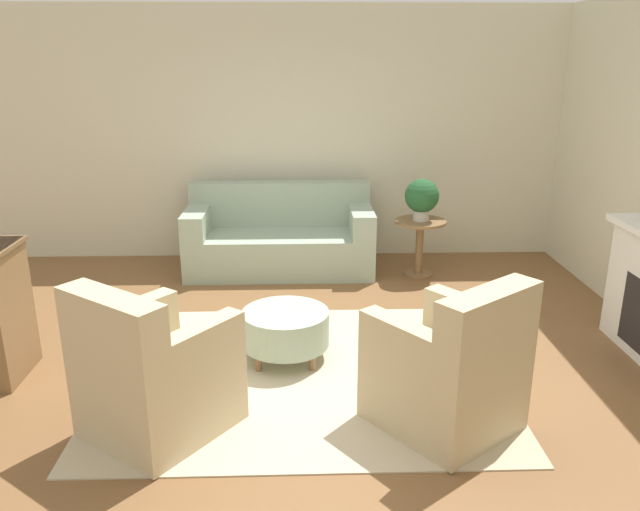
# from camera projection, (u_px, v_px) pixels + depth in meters

# --- Properties ---
(ground_plane) EXTENTS (16.00, 16.00, 0.00)m
(ground_plane) POSITION_uv_depth(u_px,v_px,m) (302.00, 374.00, 4.66)
(ground_plane) COLOR brown
(wall_back) EXTENTS (9.85, 0.12, 2.80)m
(wall_back) POSITION_uv_depth(u_px,v_px,m) (300.00, 135.00, 7.06)
(wall_back) COLOR beige
(wall_back) RESTS_ON ground_plane
(rug) EXTENTS (2.88, 2.37, 0.01)m
(rug) POSITION_uv_depth(u_px,v_px,m) (302.00, 373.00, 4.66)
(rug) COLOR beige
(rug) RESTS_ON ground_plane
(couch) EXTENTS (2.00, 0.87, 0.92)m
(couch) POSITION_uv_depth(u_px,v_px,m) (280.00, 240.00, 6.83)
(couch) COLOR #9EB29E
(couch) RESTS_ON ground_plane
(armchair_left) EXTENTS (1.07, 1.08, 0.99)m
(armchair_left) POSITION_uv_depth(u_px,v_px,m) (152.00, 376.00, 3.83)
(armchair_left) COLOR #C6B289
(armchair_left) RESTS_ON rug
(armchair_right) EXTENTS (1.07, 1.08, 0.99)m
(armchair_right) POSITION_uv_depth(u_px,v_px,m) (451.00, 372.00, 3.89)
(armchair_right) COLOR #C6B289
(armchair_right) RESTS_ON rug
(ottoman_table) EXTENTS (0.67, 0.67, 0.39)m
(ottoman_table) POSITION_uv_depth(u_px,v_px,m) (286.00, 328.00, 4.81)
(ottoman_table) COLOR #9EB29E
(ottoman_table) RESTS_ON rug
(side_table) EXTENTS (0.54, 0.54, 0.61)m
(side_table) POSITION_uv_depth(u_px,v_px,m) (420.00, 238.00, 6.60)
(side_table) COLOR olive
(side_table) RESTS_ON ground_plane
(potted_plant_on_side_table) EXTENTS (0.36, 0.36, 0.44)m
(potted_plant_on_side_table) POSITION_uv_depth(u_px,v_px,m) (422.00, 197.00, 6.46)
(potted_plant_on_side_table) COLOR beige
(potted_plant_on_side_table) RESTS_ON side_table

